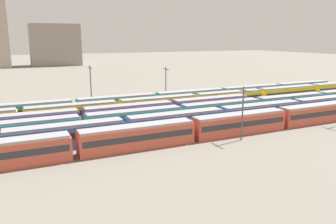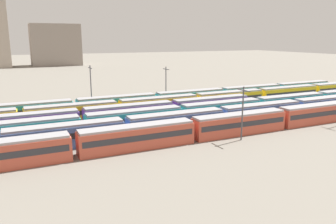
% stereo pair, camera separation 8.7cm
% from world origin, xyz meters
% --- Properties ---
extents(ground_plane, '(600.00, 600.00, 0.00)m').
position_xyz_m(ground_plane, '(0.00, 13.00, 0.00)').
color(ground_plane, slate).
extents(train_track_0, '(112.50, 3.06, 3.75)m').
position_xyz_m(train_track_0, '(45.48, 0.00, 1.90)').
color(train_track_0, '#BC4C38').
rests_on(train_track_0, ground_plane).
extents(train_track_1, '(112.50, 3.06, 3.75)m').
position_xyz_m(train_track_1, '(35.68, 5.20, 1.90)').
color(train_track_1, '#4C70BC').
rests_on(train_track_1, ground_plane).
extents(train_track_2, '(93.60, 3.06, 3.75)m').
position_xyz_m(train_track_2, '(39.22, 10.40, 1.90)').
color(train_track_2, teal).
rests_on(train_track_2, ground_plane).
extents(train_track_3, '(55.80, 3.06, 3.75)m').
position_xyz_m(train_track_3, '(21.03, 15.60, 1.90)').
color(train_track_3, '#6B429E').
rests_on(train_track_3, ground_plane).
extents(train_track_4, '(112.50, 3.06, 3.75)m').
position_xyz_m(train_track_4, '(39.17, 20.80, 1.90)').
color(train_track_4, yellow).
rests_on(train_track_4, ground_plane).
extents(train_track_5, '(93.60, 3.06, 3.75)m').
position_xyz_m(train_track_5, '(40.51, 26.00, 1.90)').
color(train_track_5, teal).
rests_on(train_track_5, ground_plane).
extents(catenary_pole_0, '(0.24, 3.20, 8.92)m').
position_xyz_m(catenary_pole_0, '(34.16, -3.06, 4.99)').
color(catenary_pole_0, '#4C4C51').
rests_on(catenary_pole_0, ground_plane).
extents(catenary_pole_1, '(0.24, 3.20, 9.55)m').
position_xyz_m(catenary_pole_1, '(35.22, 29.21, 5.32)').
color(catenary_pole_1, '#4C4C51').
rests_on(catenary_pole_1, ground_plane).
extents(catenary_pole_3, '(0.24, 3.20, 10.58)m').
position_xyz_m(catenary_pole_3, '(16.45, 28.71, 5.85)').
color(catenary_pole_3, '#4C4C51').
rests_on(catenary_pole_3, ground_plane).
extents(distant_building_2, '(28.21, 18.51, 24.46)m').
position_xyz_m(distant_building_2, '(25.42, 168.18, 12.23)').
color(distant_building_2, gray).
rests_on(distant_building_2, ground_plane).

